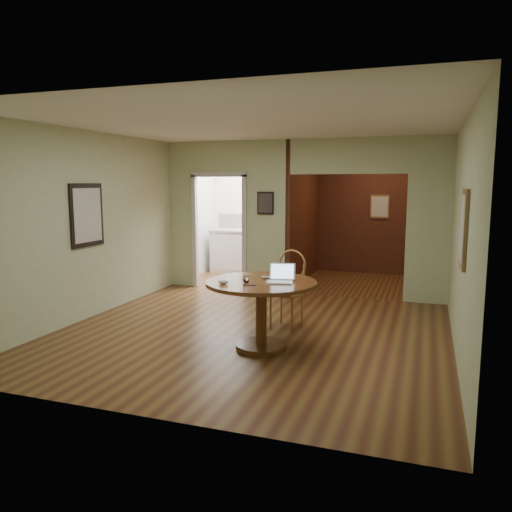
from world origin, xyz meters
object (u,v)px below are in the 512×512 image
(dining_table, at_px, (261,299))
(closed_laptop, at_px, (274,278))
(chair, at_px, (289,285))
(open_laptop, at_px, (281,277))

(dining_table, height_order, closed_laptop, closed_laptop)
(dining_table, relative_size, closed_laptop, 4.33)
(chair, bearing_deg, dining_table, -83.42)
(closed_laptop, bearing_deg, chair, 73.44)
(chair, xyz_separation_m, open_laptop, (0.16, -0.95, 0.29))
(open_laptop, xyz_separation_m, closed_laptop, (-0.12, 0.13, -0.05))
(dining_table, height_order, open_laptop, open_laptop)
(dining_table, distance_m, closed_laptop, 0.30)
(chair, bearing_deg, closed_laptop, -76.75)
(dining_table, xyz_separation_m, closed_laptop, (0.11, 0.17, 0.22))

